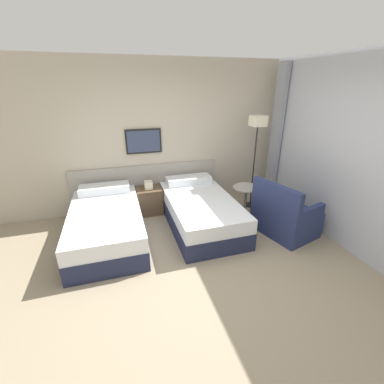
{
  "coord_description": "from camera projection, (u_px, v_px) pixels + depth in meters",
  "views": [
    {
      "loc": [
        -0.98,
        -2.44,
        2.27
      ],
      "look_at": [
        0.12,
        1.21,
        0.66
      ],
      "focal_mm": 24.0,
      "sensor_mm": 36.0,
      "label": 1
    }
  ],
  "objects": [
    {
      "name": "ground_plane",
      "position": [
        210.0,
        275.0,
        3.29
      ],
      "size": [
        16.0,
        16.0,
        0.0
      ],
      "primitive_type": "plane",
      "color": "gray"
    },
    {
      "name": "wall_headboard",
      "position": [
        167.0,
        140.0,
        4.8
      ],
      "size": [
        10.0,
        0.1,
        2.7
      ],
      "color": "#B7AD99",
      "rests_on": "ground_plane"
    },
    {
      "name": "wall_window",
      "position": [
        369.0,
        161.0,
        3.34
      ],
      "size": [
        0.21,
        4.76,
        2.7
      ],
      "color": "white",
      "rests_on": "ground_plane"
    },
    {
      "name": "bed_near_door",
      "position": [
        107.0,
        223.0,
        3.99
      ],
      "size": [
        1.05,
        1.92,
        0.64
      ],
      "color": "#1E233D",
      "rests_on": "ground_plane"
    },
    {
      "name": "bed_near_window",
      "position": [
        200.0,
        210.0,
        4.39
      ],
      "size": [
        1.05,
        1.92,
        0.64
      ],
      "color": "#1E233D",
      "rests_on": "ground_plane"
    },
    {
      "name": "nightstand",
      "position": [
        149.0,
        200.0,
        4.82
      ],
      "size": [
        0.46,
        0.4,
        0.63
      ],
      "color": "brown",
      "rests_on": "ground_plane"
    },
    {
      "name": "floor_lamp",
      "position": [
        257.0,
        131.0,
        4.62
      ],
      "size": [
        0.25,
        0.25,
        1.75
      ],
      "color": "black",
      "rests_on": "ground_plane"
    },
    {
      "name": "side_table",
      "position": [
        245.0,
        196.0,
        4.54
      ],
      "size": [
        0.46,
        0.46,
        0.61
      ],
      "color": "gray",
      "rests_on": "ground_plane"
    },
    {
      "name": "armchair",
      "position": [
        284.0,
        217.0,
        4.14
      ],
      "size": [
        0.92,
        1.04,
        0.9
      ],
      "rotation": [
        0.0,
        0.0,
        1.84
      ],
      "color": "navy",
      "rests_on": "ground_plane"
    }
  ]
}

